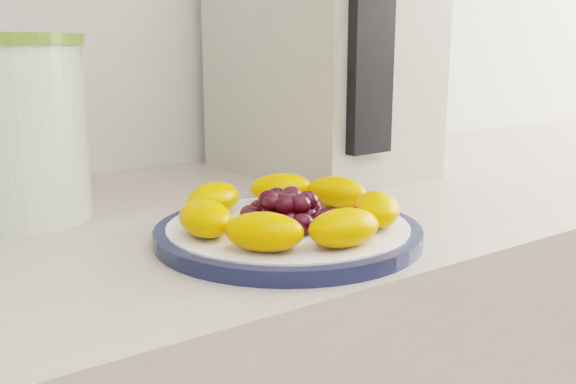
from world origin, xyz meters
TOP-DOWN VIEW (x-y plane):
  - plate_rim at (-0.05, 1.05)m, footprint 0.27×0.27m
  - plate_face at (-0.05, 1.05)m, footprint 0.24×0.24m
  - canister at (-0.25, 1.29)m, footprint 0.21×0.21m
  - canister_lid at (-0.25, 1.29)m, footprint 0.21×0.21m
  - appliance_body at (0.20, 1.32)m, footprint 0.24×0.32m
  - appliance_panel at (0.15, 1.15)m, footprint 0.07×0.03m
  - fruit_plate at (-0.05, 1.04)m, footprint 0.23×0.23m

SIDE VIEW (x-z plane):
  - plate_rim at x=-0.05m, z-range 0.90..0.91m
  - plate_face at x=-0.05m, z-range 0.90..0.92m
  - fruit_plate at x=-0.05m, z-range 0.92..0.95m
  - canister at x=-0.25m, z-range 0.90..1.09m
  - appliance_body at x=0.20m, z-range 0.90..1.29m
  - canister_lid at x=-0.25m, z-range 1.09..1.10m
  - appliance_panel at x=0.15m, z-range 0.96..1.25m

